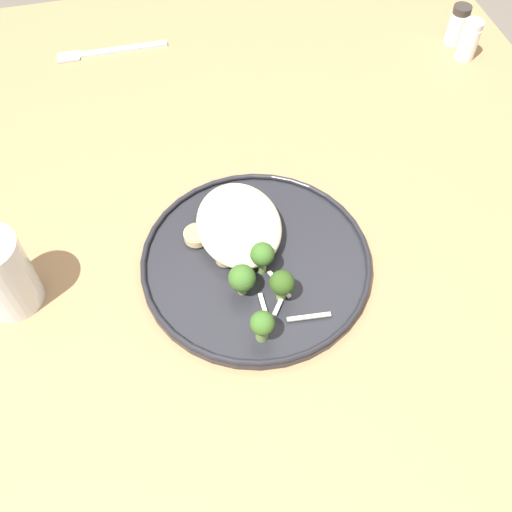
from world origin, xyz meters
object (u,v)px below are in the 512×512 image
(broccoli_floret_tall_stalk, at_px, (262,255))
(water_glass, at_px, (3,277))
(seared_scallop_center_golden, at_px, (196,235))
(dinner_fork, at_px, (109,51))
(salt_shaker, at_px, (469,40))
(broccoli_floret_near_rim, at_px, (262,325))
(broccoli_floret_front_edge, at_px, (242,279))
(seared_scallop_on_noodles, at_px, (249,240))
(broccoli_floret_center_pile, at_px, (282,284))
(dinner_plate, at_px, (256,261))
(seared_scallop_tilted_round, at_px, (225,256))
(pepper_shaker, at_px, (458,25))
(seared_scallop_half_hidden, at_px, (235,226))

(broccoli_floret_tall_stalk, distance_m, water_glass, 0.30)
(seared_scallop_center_golden, bearing_deg, dinner_fork, 9.73)
(seared_scallop_center_golden, bearing_deg, salt_shaker, -60.73)
(broccoli_floret_near_rim, distance_m, salt_shaker, 0.64)
(broccoli_floret_front_edge, bearing_deg, water_glass, 77.25)
(salt_shaker, bearing_deg, seared_scallop_on_noodles, 124.65)
(seared_scallop_center_golden, relative_size, broccoli_floret_front_edge, 0.71)
(broccoli_floret_center_pile, height_order, broccoli_floret_near_rim, broccoli_floret_center_pile)
(dinner_plate, relative_size, water_glass, 2.71)
(broccoli_floret_center_pile, xyz_separation_m, broccoli_floret_near_rim, (-0.05, 0.03, -0.00))
(seared_scallop_on_noodles, height_order, broccoli_floret_tall_stalk, broccoli_floret_tall_stalk)
(seared_scallop_tilted_round, xyz_separation_m, broccoli_floret_front_edge, (-0.05, -0.01, 0.02))
(dinner_plate, distance_m, pepper_shaker, 0.58)
(broccoli_floret_center_pile, bearing_deg, broccoli_floret_tall_stalk, 16.24)
(broccoli_floret_center_pile, height_order, broccoli_floret_tall_stalk, broccoli_floret_tall_stalk)
(broccoli_floret_tall_stalk, bearing_deg, broccoli_floret_near_rim, 166.08)
(seared_scallop_center_golden, height_order, dinner_fork, seared_scallop_center_golden)
(broccoli_floret_center_pile, distance_m, pepper_shaker, 0.61)
(dinner_plate, height_order, seared_scallop_center_golden, seared_scallop_center_golden)
(dinner_plate, bearing_deg, seared_scallop_half_hidden, 17.15)
(broccoli_floret_front_edge, bearing_deg, salt_shaker, -51.41)
(dinner_plate, height_order, broccoli_floret_front_edge, broccoli_floret_front_edge)
(broccoli_floret_near_rim, xyz_separation_m, dinner_fork, (0.60, 0.12, -0.04))
(dinner_plate, xyz_separation_m, pepper_shaker, (0.38, -0.44, 0.02))
(dinner_plate, relative_size, broccoli_floret_front_edge, 6.35)
(salt_shaker, bearing_deg, seared_scallop_tilted_round, 124.23)
(seared_scallop_tilted_round, relative_size, water_glass, 0.23)
(seared_scallop_center_golden, bearing_deg, broccoli_floret_center_pile, -143.00)
(seared_scallop_half_hidden, distance_m, broccoli_floret_front_edge, 0.09)
(dinner_plate, height_order, pepper_shaker, pepper_shaker)
(seared_scallop_tilted_round, height_order, broccoli_floret_center_pile, broccoli_floret_center_pile)
(seared_scallop_center_golden, height_order, broccoli_floret_center_pile, broccoli_floret_center_pile)
(seared_scallop_tilted_round, xyz_separation_m, dinner_fork, (0.48, 0.10, -0.02))
(seared_scallop_on_noodles, relative_size, broccoli_floret_center_pile, 0.73)
(seared_scallop_center_golden, bearing_deg, broccoli_floret_front_edge, -155.97)
(seared_scallop_on_noodles, relative_size, dinner_fork, 0.19)
(dinner_plate, height_order, broccoli_floret_tall_stalk, broccoli_floret_tall_stalk)
(broccoli_floret_near_rim, relative_size, broccoli_floret_front_edge, 1.05)
(seared_scallop_center_golden, bearing_deg, pepper_shaker, -57.11)
(seared_scallop_center_golden, height_order, pepper_shaker, pepper_shaker)
(seared_scallop_on_noodles, distance_m, pepper_shaker, 0.57)
(seared_scallop_on_noodles, height_order, broccoli_floret_front_edge, broccoli_floret_front_edge)
(seared_scallop_tilted_round, bearing_deg, pepper_shaker, -52.34)
(dinner_plate, relative_size, salt_shaker, 4.33)
(seared_scallop_tilted_round, height_order, broccoli_floret_tall_stalk, broccoli_floret_tall_stalk)
(seared_scallop_half_hidden, bearing_deg, broccoli_floret_front_edge, 173.43)
(broccoli_floret_center_pile, bearing_deg, seared_scallop_on_noodles, 12.51)
(seared_scallop_half_hidden, relative_size, seared_scallop_center_golden, 0.78)
(dinner_plate, distance_m, seared_scallop_tilted_round, 0.04)
(seared_scallop_on_noodles, xyz_separation_m, seared_scallop_center_golden, (0.02, 0.06, -0.00))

